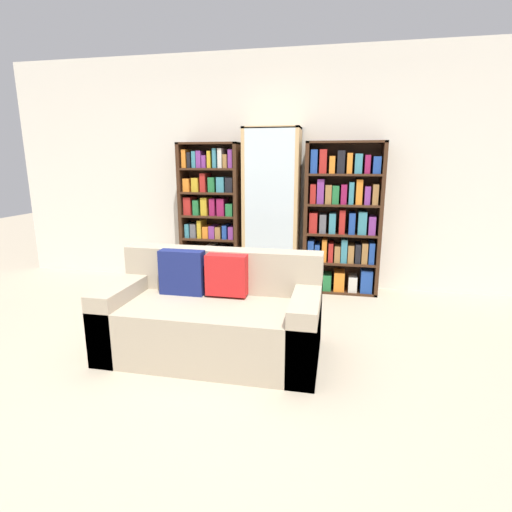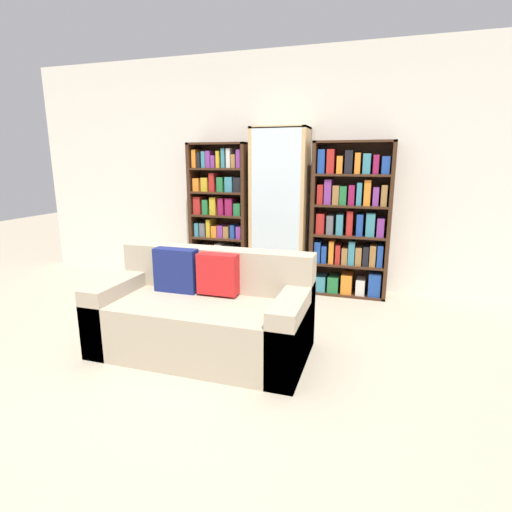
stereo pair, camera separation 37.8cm
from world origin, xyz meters
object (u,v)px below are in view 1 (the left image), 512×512
display_cabinet (272,211)px  wine_bottle (296,303)px  couch (213,317)px  bookshelf_left (211,217)px  bookshelf_right (342,221)px

display_cabinet → wine_bottle: display_cabinet is taller
display_cabinet → wine_bottle: size_ratio=5.05×
wine_bottle → couch: bearing=-123.9°
bookshelf_left → bookshelf_right: same height
bookshelf_left → wine_bottle: bookshelf_left is taller
couch → display_cabinet: 1.86m
display_cabinet → bookshelf_right: display_cabinet is taller
couch → wine_bottle: (0.56, 0.84, -0.14)m
couch → bookshelf_right: size_ratio=0.97×
couch → bookshelf_right: (0.97, 1.76, 0.53)m
couch → bookshelf_right: 2.08m
couch → bookshelf_left: bookshelf_left is taller
couch → bookshelf_left: size_ratio=0.97×
couch → wine_bottle: couch is taller
display_cabinet → wine_bottle: 1.25m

